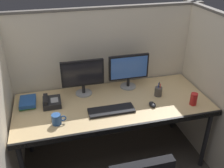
# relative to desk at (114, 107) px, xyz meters

# --- Properties ---
(cubicle_partition_rear) EXTENTS (2.21, 0.06, 1.57)m
(cubicle_partition_rear) POSITION_rel_desk_xyz_m (0.00, 0.46, 0.10)
(cubicle_partition_rear) COLOR beige
(cubicle_partition_rear) RESTS_ON ground
(cubicle_partition_left) EXTENTS (0.06, 1.41, 1.57)m
(cubicle_partition_left) POSITION_rel_desk_xyz_m (-0.99, -0.09, 0.10)
(cubicle_partition_left) COLOR beige
(cubicle_partition_left) RESTS_ON ground
(cubicle_partition_right) EXTENTS (0.06, 1.41, 1.57)m
(cubicle_partition_right) POSITION_rel_desk_xyz_m (0.99, -0.09, 0.10)
(cubicle_partition_right) COLOR beige
(cubicle_partition_right) RESTS_ON ground
(desk) EXTENTS (1.90, 0.80, 0.74)m
(desk) POSITION_rel_desk_xyz_m (0.00, 0.00, 0.00)
(desk) COLOR tan
(desk) RESTS_ON ground
(monitor_left) EXTENTS (0.43, 0.17, 0.37)m
(monitor_left) POSITION_rel_desk_xyz_m (-0.26, 0.25, 0.27)
(monitor_left) COLOR gray
(monitor_left) RESTS_ON desk
(monitor_right) EXTENTS (0.43, 0.17, 0.37)m
(monitor_right) POSITION_rel_desk_xyz_m (0.24, 0.27, 0.27)
(monitor_right) COLOR gray
(monitor_right) RESTS_ON desk
(keyboard_main) EXTENTS (0.43, 0.15, 0.02)m
(keyboard_main) POSITION_rel_desk_xyz_m (-0.06, -0.13, 0.06)
(keyboard_main) COLOR black
(keyboard_main) RESTS_ON desk
(computer_mouse) EXTENTS (0.06, 0.10, 0.04)m
(computer_mouse) POSITION_rel_desk_xyz_m (0.35, -0.14, 0.07)
(computer_mouse) COLOR black
(computer_mouse) RESTS_ON desk
(desk_phone) EXTENTS (0.17, 0.19, 0.09)m
(desk_phone) POSITION_rel_desk_xyz_m (-0.59, 0.12, 0.08)
(desk_phone) COLOR black
(desk_phone) RESTS_ON desk
(pen_cup) EXTENTS (0.08, 0.08, 0.15)m
(pen_cup) POSITION_rel_desk_xyz_m (0.48, 0.02, 0.10)
(pen_cup) COLOR #4C4742
(pen_cup) RESTS_ON desk
(book_stack) EXTENTS (0.16, 0.22, 0.06)m
(book_stack) POSITION_rel_desk_xyz_m (-0.81, 0.18, 0.08)
(book_stack) COLOR #26723F
(book_stack) RESTS_ON desk
(soda_can) EXTENTS (0.07, 0.07, 0.12)m
(soda_can) POSITION_rel_desk_xyz_m (0.74, -0.22, 0.11)
(soda_can) COLOR red
(soda_can) RESTS_ON desk
(coffee_mug) EXTENTS (0.13, 0.08, 0.09)m
(coffee_mug) POSITION_rel_desk_xyz_m (-0.56, -0.19, 0.10)
(coffee_mug) COLOR #264C8C
(coffee_mug) RESTS_ON desk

